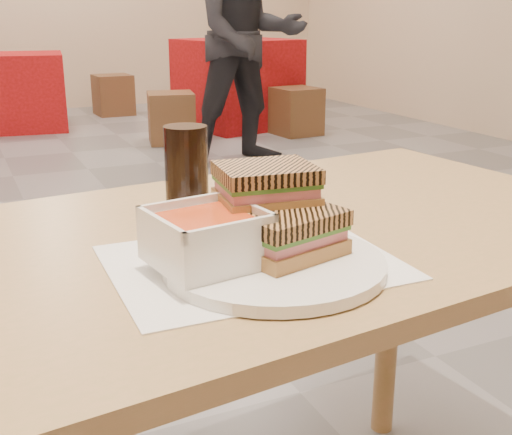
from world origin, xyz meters
name	(u,v)px	position (x,y,z in m)	size (l,w,h in m)	color
main_table	(270,293)	(0.10, -1.85, 0.64)	(1.27, 0.83, 0.75)	#A97B4E
tray_liner	(252,262)	(0.01, -1.98, 0.75)	(0.38, 0.30, 0.00)	white
plate	(274,264)	(0.03, -2.02, 0.76)	(0.29, 0.29, 0.02)	white
soup_bowl	(206,240)	(-0.06, -1.99, 0.80)	(0.15, 0.15, 0.07)	white
panini_lower	(286,232)	(0.05, -2.01, 0.80)	(0.16, 0.14, 0.06)	#B67A46
panini_upper	(266,186)	(0.05, -1.95, 0.85)	(0.14, 0.12, 0.06)	#B67A46
cola_glass	(187,172)	(0.01, -1.75, 0.82)	(0.07, 0.07, 0.15)	black
bg_table_1	(237,83)	(2.17, 3.07, 0.41)	(1.10, 1.10, 0.81)	#B51019
bg_table_2	(21,92)	(0.29, 3.80, 0.35)	(0.88, 0.88, 0.69)	#B51019
bg_chair_1l	(171,118)	(1.34, 2.56, 0.21)	(0.44, 0.44, 0.42)	brown
bg_chair_1r	(296,111)	(2.47, 2.45, 0.21)	(0.40, 0.40, 0.41)	brown
bg_chair_2l	(10,103)	(0.20, 3.98, 0.23)	(0.41, 0.41, 0.45)	brown
bg_chair_2r	(113,95)	(1.26, 4.30, 0.21)	(0.39, 0.39, 0.42)	brown
patron_b	(248,36)	(1.64, 1.64, 0.89)	(0.90, 0.72, 1.79)	black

